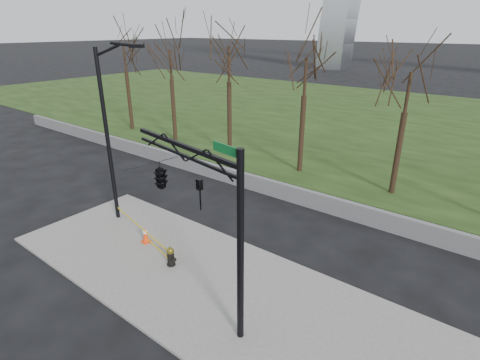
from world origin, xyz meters
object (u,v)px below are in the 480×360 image
Objects in this scene: traffic_cone at (145,235)px; traffic_signal_mast at (173,181)px; fire_hydrant at (171,257)px; street_light at (110,126)px.

traffic_signal_mast is (3.31, -1.15, 3.70)m from traffic_cone.
traffic_signal_mast is at bearing -19.10° from traffic_cone.
fire_hydrant is at bearing 161.09° from traffic_signal_mast.
street_light reaches higher than traffic_signal_mast.
fire_hydrant is 6.55m from street_light.
traffic_signal_mast reaches higher than fire_hydrant.
street_light is (-4.87, 1.24, 4.21)m from fire_hydrant.
fire_hydrant is at bearing -33.30° from street_light.
fire_hydrant reaches higher than traffic_cone.
fire_hydrant is 3.90m from traffic_signal_mast.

